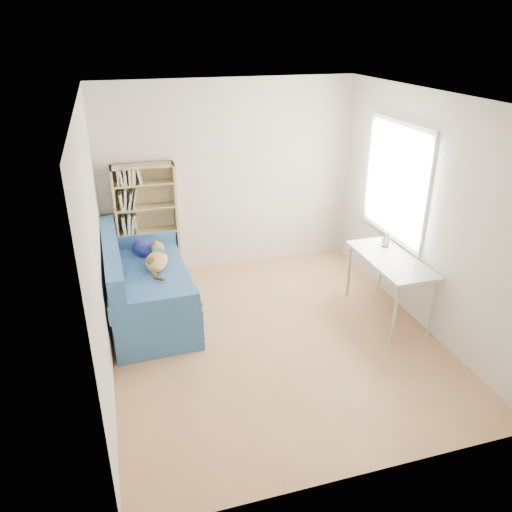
{
  "coord_description": "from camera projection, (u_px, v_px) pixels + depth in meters",
  "views": [
    {
      "loc": [
        -1.51,
        -4.47,
        3.2
      ],
      "look_at": [
        -0.09,
        0.38,
        0.85
      ],
      "focal_mm": 35.0,
      "sensor_mm": 36.0,
      "label": 1
    }
  ],
  "objects": [
    {
      "name": "room_shell",
      "position": [
        284.0,
        197.0,
        4.99
      ],
      "size": [
        3.54,
        4.04,
        2.62
      ],
      "color": "silver",
      "rests_on": "ground"
    },
    {
      "name": "bookshelf",
      "position": [
        148.0,
        228.0,
        6.63
      ],
      "size": [
        0.8,
        0.25,
        1.6
      ],
      "color": "tan",
      "rests_on": "ground"
    },
    {
      "name": "ground",
      "position": [
        273.0,
        337.0,
        5.62
      ],
      "size": [
        4.0,
        4.0,
        0.0
      ],
      "primitive_type": "plane",
      "color": "#A9754C",
      "rests_on": "ground"
    },
    {
      "name": "sofa",
      "position": [
        145.0,
        286.0,
        5.96
      ],
      "size": [
        0.98,
        1.97,
        0.96
      ],
      "rotation": [
        0.0,
        0.0,
        0.02
      ],
      "color": "#265389",
      "rests_on": "ground"
    },
    {
      "name": "desk",
      "position": [
        390.0,
        264.0,
        5.78
      ],
      "size": [
        0.56,
        1.22,
        0.75
      ],
      "color": "silver",
      "rests_on": "ground"
    },
    {
      "name": "pen_cup",
      "position": [
        386.0,
        241.0,
        6.03
      ],
      "size": [
        0.09,
        0.09,
        0.18
      ],
      "color": "white",
      "rests_on": "desk"
    }
  ]
}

